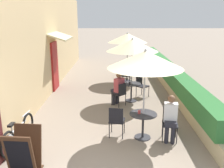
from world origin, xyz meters
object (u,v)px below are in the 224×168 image
object	(u,v)px
patio_table_far	(127,71)
patio_umbrella_far	(127,38)
patio_umbrella_near	(145,59)
coffee_cup_near	(139,112)
patio_table_mid	(131,89)
cafe_chair_near_left	(170,121)
cafe_chair_near_right	(117,119)
coffee_cup_far	(125,66)
cafe_chair_far_right	(128,74)
bicycle_leaning	(18,133)
coffee_cup_mid	(130,83)
menu_board	(24,151)
cafe_chair_mid_left	(141,84)
patio_table_near	(143,121)
seated_patron_mid_right	(118,87)
cafe_chair_far_left	(126,68)
patio_umbrella_mid	(132,45)
cafe_chair_mid_right	(120,92)
seated_patron_near_left	(171,116)

from	to	relation	value
patio_table_far	patio_umbrella_far	distance (m)	1.65
patio_umbrella_near	coffee_cup_near	size ratio (longest dim) A/B	26.85
patio_table_mid	cafe_chair_near_left	bearing A→B (deg)	-75.10
cafe_chair_near_right	coffee_cup_near	world-z (taller)	cafe_chair_near_right
cafe_chair_near_left	coffee_cup_far	xyz separation A→B (m)	(-0.91, 6.22, 0.23)
cafe_chair_far_right	bicycle_leaning	world-z (taller)	cafe_chair_far_right
coffee_cup_mid	menu_board	bearing A→B (deg)	-119.06
cafe_chair_mid_left	bicycle_leaning	world-z (taller)	cafe_chair_mid_left
patio_table_near	cafe_chair_near_left	size ratio (longest dim) A/B	0.84
seated_patron_mid_right	cafe_chair_far_left	size ratio (longest dim) A/B	1.44
patio_table_near	patio_umbrella_mid	size ratio (longest dim) A/B	0.30
coffee_cup_near	patio_table_mid	bearing A→B (deg)	89.98
cafe_chair_far_left	patio_umbrella_mid	bearing A→B (deg)	6.69
cafe_chair_near_right	cafe_chair_mid_right	bearing A→B (deg)	95.80
coffee_cup_far	menu_board	world-z (taller)	menu_board
patio_table_near	cafe_chair_far_left	bearing A→B (deg)	90.91
cafe_chair_near_right	cafe_chair_far_left	xyz separation A→B (m)	(0.60, 6.70, 0.00)
seated_patron_mid_right	patio_umbrella_far	distance (m)	3.83
seated_patron_near_left	cafe_chair_mid_left	world-z (taller)	seated_patron_near_left
patio_table_mid	cafe_chair_mid_left	distance (m)	0.71
seated_patron_mid_right	cafe_chair_far_left	distance (m)	4.24
seated_patron_mid_right	patio_table_far	xyz separation A→B (m)	(0.51, 3.50, -0.19)
patio_table_mid	coffee_cup_far	size ratio (longest dim) A/B	8.08
patio_umbrella_near	coffee_cup_mid	bearing A→B (deg)	93.57
patio_umbrella_far	cafe_chair_far_right	size ratio (longest dim) A/B	2.78
cafe_chair_far_right	patio_table_mid	bearing A→B (deg)	-173.01
patio_table_near	patio_table_far	bearing A→B (deg)	91.07
seated_patron_near_left	cafe_chair_near_left	bearing A→B (deg)	-90.00
seated_patron_near_left	coffee_cup_near	world-z (taller)	seated_patron_near_left
cafe_chair_mid_right	coffee_cup_far	xyz separation A→B (m)	(0.34, 3.73, 0.23)
cafe_chair_near_right	coffee_cup_near	distance (m)	0.64
coffee_cup_mid	cafe_chair_near_left	bearing A→B (deg)	-73.24
cafe_chair_mid_right	seated_patron_mid_right	size ratio (longest dim) A/B	0.70
patio_umbrella_near	seated_patron_near_left	xyz separation A→B (m)	(0.69, -0.15, -1.46)
cafe_chair_near_left	coffee_cup_mid	world-z (taller)	cafe_chair_near_left
cafe_chair_far_left	bicycle_leaning	world-z (taller)	cafe_chair_far_left
seated_patron_near_left	patio_table_mid	distance (m)	3.26
coffee_cup_far	patio_umbrella_mid	bearing A→B (deg)	-88.21
cafe_chair_mid_left	menu_board	xyz separation A→B (m)	(-2.98, -5.10, -0.04)
coffee_cup_far	bicycle_leaning	bearing A→B (deg)	-114.32
patio_umbrella_far	seated_patron_near_left	bearing A→B (deg)	-82.62
seated_patron_mid_right	cafe_chair_far_left	xyz separation A→B (m)	(0.52, 4.21, -0.17)
patio_table_mid	cafe_chair_far_right	world-z (taller)	cafe_chair_far_right
patio_umbrella_mid	cafe_chair_far_right	size ratio (longest dim) A/B	2.78
patio_table_far	cafe_chair_far_left	xyz separation A→B (m)	(0.01, 0.71, 0.02)
cafe_chair_mid_left	cafe_chair_near_left	bearing A→B (deg)	50.35
seated_patron_mid_right	bicycle_leaning	size ratio (longest dim) A/B	0.71
cafe_chair_mid_right	cafe_chair_near_right	bearing A→B (deg)	-139.44
cafe_chair_near_left	patio_umbrella_mid	xyz separation A→B (m)	(-0.81, 3.05, 1.63)
cafe_chair_near_left	patio_table_mid	distance (m)	3.16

